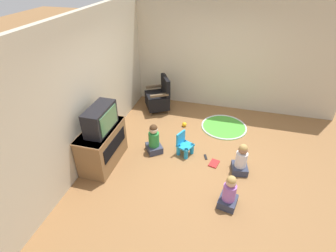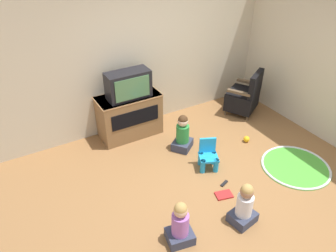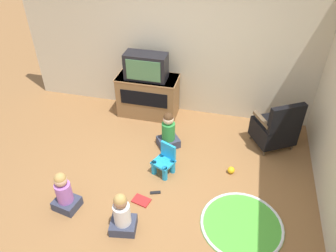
{
  "view_description": "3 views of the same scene",
  "coord_description": "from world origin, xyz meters",
  "px_view_note": "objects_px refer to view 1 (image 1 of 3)",
  "views": [
    {
      "loc": [
        -4.13,
        -0.5,
        3.46
      ],
      "look_at": [
        -0.35,
        0.53,
        0.88
      ],
      "focal_mm": 28.0,
      "sensor_mm": 36.0,
      "label": 1
    },
    {
      "loc": [
        -2.51,
        -2.88,
        3.4
      ],
      "look_at": [
        -0.44,
        0.72,
        0.69
      ],
      "focal_mm": 35.0,
      "sensor_mm": 36.0,
      "label": 2
    },
    {
      "loc": [
        0.95,
        -3.19,
        3.58
      ],
      "look_at": [
        0.02,
        0.62,
        0.63
      ],
      "focal_mm": 35.0,
      "sensor_mm": 36.0,
      "label": 3
    }
  ],
  "objects_px": {
    "yellow_kid_chair": "(184,146)",
    "book": "(214,163)",
    "tv_cabinet": "(102,146)",
    "child_watching_center": "(229,193)",
    "television": "(100,119)",
    "black_armchair": "(159,98)",
    "child_watching_right": "(241,160)",
    "toy_ball": "(184,124)",
    "remote_control": "(206,157)",
    "child_watching_left": "(154,140)"
  },
  "relations": [
    {
      "from": "yellow_kid_chair",
      "to": "book",
      "type": "distance_m",
      "value": 0.69
    },
    {
      "from": "tv_cabinet",
      "to": "child_watching_center",
      "type": "height_order",
      "value": "tv_cabinet"
    },
    {
      "from": "television",
      "to": "black_armchair",
      "type": "relative_size",
      "value": 0.82
    },
    {
      "from": "television",
      "to": "child_watching_center",
      "type": "xyz_separation_m",
      "value": [
        -0.44,
        -2.38,
        -0.74
      ]
    },
    {
      "from": "child_watching_right",
      "to": "book",
      "type": "relative_size",
      "value": 2.33
    },
    {
      "from": "yellow_kid_chair",
      "to": "child_watching_center",
      "type": "distance_m",
      "value": 1.49
    },
    {
      "from": "child_watching_right",
      "to": "child_watching_center",
      "type": "bearing_deg",
      "value": 160.6
    },
    {
      "from": "black_armchair",
      "to": "book",
      "type": "height_order",
      "value": "black_armchair"
    },
    {
      "from": "child_watching_center",
      "to": "toy_ball",
      "type": "distance_m",
      "value": 2.43
    },
    {
      "from": "tv_cabinet",
      "to": "child_watching_center",
      "type": "distance_m",
      "value": 2.48
    },
    {
      "from": "child_watching_center",
      "to": "book",
      "type": "distance_m",
      "value": 1.04
    },
    {
      "from": "yellow_kid_chair",
      "to": "remote_control",
      "type": "xyz_separation_m",
      "value": [
        -0.02,
        -0.46,
        -0.18
      ]
    },
    {
      "from": "remote_control",
      "to": "black_armchair",
      "type": "bearing_deg",
      "value": 22.51
    },
    {
      "from": "television",
      "to": "child_watching_left",
      "type": "xyz_separation_m",
      "value": [
        0.59,
        -0.79,
        -0.73
      ]
    },
    {
      "from": "tv_cabinet",
      "to": "remote_control",
      "type": "xyz_separation_m",
      "value": [
        0.66,
        -1.91,
        -0.39
      ]
    },
    {
      "from": "tv_cabinet",
      "to": "remote_control",
      "type": "distance_m",
      "value": 2.06
    },
    {
      "from": "television",
      "to": "book",
      "type": "relative_size",
      "value": 2.71
    },
    {
      "from": "yellow_kid_chair",
      "to": "toy_ball",
      "type": "xyz_separation_m",
      "value": [
        0.99,
        0.21,
        -0.13
      ]
    },
    {
      "from": "tv_cabinet",
      "to": "book",
      "type": "xyz_separation_m",
      "value": [
        0.51,
        -2.1,
        -0.39
      ]
    },
    {
      "from": "black_armchair",
      "to": "yellow_kid_chair",
      "type": "height_order",
      "value": "black_armchair"
    },
    {
      "from": "tv_cabinet",
      "to": "yellow_kid_chair",
      "type": "bearing_deg",
      "value": -65.11
    },
    {
      "from": "child_watching_center",
      "to": "yellow_kid_chair",
      "type": "bearing_deg",
      "value": 51.58
    },
    {
      "from": "toy_ball",
      "to": "black_armchair",
      "type": "bearing_deg",
      "value": 53.28
    },
    {
      "from": "toy_ball",
      "to": "remote_control",
      "type": "distance_m",
      "value": 1.21
    },
    {
      "from": "child_watching_left",
      "to": "remote_control",
      "type": "relative_size",
      "value": 4.16
    },
    {
      "from": "child_watching_center",
      "to": "toy_ball",
      "type": "height_order",
      "value": "child_watching_center"
    },
    {
      "from": "child_watching_right",
      "to": "book",
      "type": "height_order",
      "value": "child_watching_right"
    },
    {
      "from": "tv_cabinet",
      "to": "toy_ball",
      "type": "xyz_separation_m",
      "value": [
        1.67,
        -1.25,
        -0.35
      ]
    },
    {
      "from": "television",
      "to": "toy_ball",
      "type": "relative_size",
      "value": 6.74
    },
    {
      "from": "child_watching_center",
      "to": "remote_control",
      "type": "distance_m",
      "value": 1.24
    },
    {
      "from": "child_watching_right",
      "to": "remote_control",
      "type": "relative_size",
      "value": 4.05
    },
    {
      "from": "yellow_kid_chair",
      "to": "child_watching_center",
      "type": "bearing_deg",
      "value": -114.87
    },
    {
      "from": "child_watching_center",
      "to": "tv_cabinet",
      "type": "bearing_deg",
      "value": 90.2
    },
    {
      "from": "yellow_kid_chair",
      "to": "child_watching_right",
      "type": "bearing_deg",
      "value": -78.68
    },
    {
      "from": "child_watching_center",
      "to": "child_watching_right",
      "type": "relative_size",
      "value": 0.99
    },
    {
      "from": "tv_cabinet",
      "to": "book",
      "type": "relative_size",
      "value": 4.05
    },
    {
      "from": "book",
      "to": "remote_control",
      "type": "bearing_deg",
      "value": -114.78
    },
    {
      "from": "tv_cabinet",
      "to": "yellow_kid_chair",
      "type": "xyz_separation_m",
      "value": [
        0.68,
        -1.46,
        -0.21
      ]
    },
    {
      "from": "television",
      "to": "child_watching_right",
      "type": "xyz_separation_m",
      "value": [
        0.42,
        -2.53,
        -0.74
      ]
    },
    {
      "from": "child_watching_left",
      "to": "child_watching_right",
      "type": "relative_size",
      "value": 1.03
    },
    {
      "from": "yellow_kid_chair",
      "to": "television",
      "type": "bearing_deg",
      "value": 139.76
    },
    {
      "from": "black_armchair",
      "to": "child_watching_center",
      "type": "bearing_deg",
      "value": 6.17
    },
    {
      "from": "child_watching_right",
      "to": "remote_control",
      "type": "distance_m",
      "value": 0.76
    },
    {
      "from": "black_armchair",
      "to": "child_watching_center",
      "type": "height_order",
      "value": "black_armchair"
    },
    {
      "from": "television",
      "to": "black_armchair",
      "type": "bearing_deg",
      "value": -9.19
    },
    {
      "from": "tv_cabinet",
      "to": "child_watching_right",
      "type": "distance_m",
      "value": 2.62
    },
    {
      "from": "toy_ball",
      "to": "television",
      "type": "bearing_deg",
      "value": 144.38
    },
    {
      "from": "yellow_kid_chair",
      "to": "child_watching_left",
      "type": "height_order",
      "value": "child_watching_left"
    },
    {
      "from": "black_armchair",
      "to": "remote_control",
      "type": "height_order",
      "value": "black_armchair"
    },
    {
      "from": "yellow_kid_chair",
      "to": "remote_control",
      "type": "distance_m",
      "value": 0.49
    }
  ]
}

